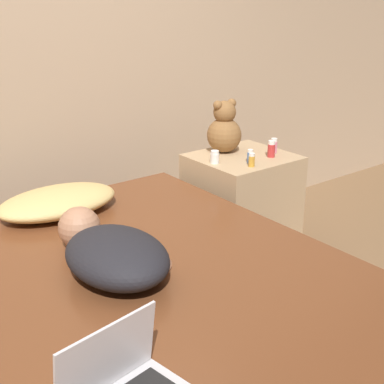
% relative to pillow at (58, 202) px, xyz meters
% --- Properties ---
extents(wall_back, '(8.00, 0.06, 2.60)m').
position_rel_pillow_xyz_m(wall_back, '(-0.01, 0.50, 0.72)').
color(wall_back, tan).
rests_on(wall_back, ground_plane).
extents(bed, '(1.51, 2.02, 0.52)m').
position_rel_pillow_xyz_m(bed, '(-0.01, -0.79, -0.32)').
color(bed, brown).
rests_on(bed, ground_plane).
extents(nightstand, '(0.54, 0.49, 0.62)m').
position_rel_pillow_xyz_m(nightstand, '(1.08, -0.09, -0.26)').
color(nightstand, tan).
rests_on(nightstand, ground_plane).
extents(pillow, '(0.57, 0.35, 0.11)m').
position_rel_pillow_xyz_m(pillow, '(0.00, 0.00, 0.00)').
color(pillow, tan).
rests_on(pillow, bed).
extents(person_lying, '(0.36, 0.62, 0.17)m').
position_rel_pillow_xyz_m(person_lying, '(-0.08, -0.64, 0.03)').
color(person_lying, black).
rests_on(person_lying, bed).
extents(teddy_bear, '(0.20, 0.20, 0.30)m').
position_rel_pillow_xyz_m(teddy_bear, '(1.04, 0.04, 0.18)').
color(teddy_bear, brown).
rests_on(teddy_bear, nightstand).
extents(bottle_pink, '(0.04, 0.04, 0.09)m').
position_rel_pillow_xyz_m(bottle_pink, '(1.26, -0.15, 0.09)').
color(bottle_pink, pink).
rests_on(bottle_pink, nightstand).
extents(bottle_blue, '(0.03, 0.03, 0.08)m').
position_rel_pillow_xyz_m(bottle_blue, '(1.02, -0.21, 0.08)').
color(bottle_blue, '#3866B2').
rests_on(bottle_blue, nightstand).
extents(bottle_amber, '(0.03, 0.03, 0.07)m').
position_rel_pillow_xyz_m(bottle_amber, '(0.98, -0.26, 0.08)').
color(bottle_amber, gold).
rests_on(bottle_amber, nightstand).
extents(bottle_white, '(0.05, 0.05, 0.07)m').
position_rel_pillow_xyz_m(bottle_white, '(0.86, -0.10, 0.08)').
color(bottle_white, white).
rests_on(bottle_white, nightstand).
extents(bottle_red, '(0.04, 0.04, 0.09)m').
position_rel_pillow_xyz_m(bottle_red, '(1.19, -0.20, 0.09)').
color(bottle_red, '#B72D2D').
rests_on(bottle_red, nightstand).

